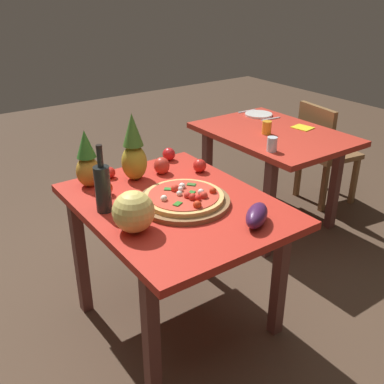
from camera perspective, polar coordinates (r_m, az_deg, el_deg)
name	(u,v)px	position (r m, az deg, el deg)	size (l,w,h in m)	color
ground_plane	(177,319)	(2.66, -1.86, -15.83)	(10.00, 10.00, 0.00)	#4C3828
display_table	(176,219)	(2.28, -2.09, -3.45)	(1.12, 0.87, 0.75)	brown
background_table	(272,145)	(3.37, 10.20, 5.87)	(1.09, 0.78, 0.75)	brown
dining_chair	(323,148)	(3.88, 16.32, 5.34)	(0.46, 0.46, 0.85)	brown
pizza_board	(184,201)	(2.21, -1.06, -1.20)	(0.46, 0.46, 0.03)	brown
pizza	(185,197)	(2.20, -0.96, -0.58)	(0.40, 0.40, 0.06)	#E7B262
wine_bottle	(103,187)	(2.14, -11.29, 0.60)	(0.08, 0.08, 0.33)	black
pineapple_left	(87,162)	(2.42, -13.20, 3.78)	(0.13, 0.13, 0.31)	#BE882C
pineapple_right	(134,151)	(2.44, -7.44, 5.24)	(0.14, 0.14, 0.37)	#AB942A
melon	(133,212)	(1.96, -7.46, -2.49)	(0.19, 0.19, 0.19)	#DEC965
bell_pepper	(162,166)	(2.55, -3.88, 3.35)	(0.09, 0.09, 0.10)	red
eggplant	(257,215)	(2.04, 8.23, -2.95)	(0.20, 0.09, 0.09)	#431C48
tomato_by_bottle	(200,166)	(2.56, 0.98, 3.37)	(0.08, 0.08, 0.08)	red
tomato_beside_pepper	(105,188)	(2.33, -10.95, 0.48)	(0.07, 0.07, 0.07)	red
tomato_near_board	(110,173)	(2.53, -10.41, 2.45)	(0.06, 0.06, 0.06)	red
tomato_at_corner	(169,154)	(2.74, -2.97, 4.84)	(0.08, 0.08, 0.08)	red
drinking_glass_juice	(267,128)	(3.26, 9.49, 8.09)	(0.07, 0.07, 0.09)	#F7A429
drinking_glass_water	(272,144)	(2.92, 10.15, 6.00)	(0.07, 0.07, 0.09)	silver
dinner_plate	(259,114)	(3.72, 8.47, 9.73)	(0.22, 0.22, 0.02)	white
fork_utensil	(247,111)	(3.82, 7.01, 10.18)	(0.02, 0.18, 0.01)	silver
knife_utensil	(271,119)	(3.63, 9.99, 9.14)	(0.02, 0.18, 0.01)	silver
napkin_folded	(303,128)	(3.46, 13.88, 7.96)	(0.14, 0.12, 0.01)	yellow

